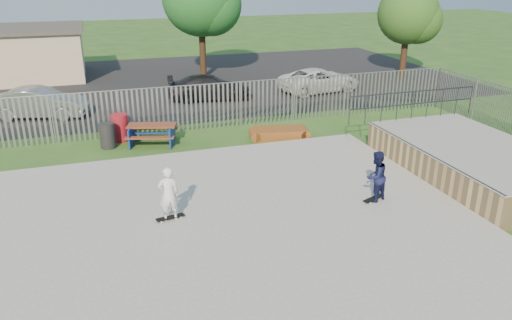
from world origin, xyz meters
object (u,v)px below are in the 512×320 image
object	(u,v)px
car_silver	(39,103)
tree_right	(408,14)
picnic_table	(152,134)
trash_bin_grey	(108,135)
skater_white	(169,194)
car_white	(319,80)
trash_bin_red	(120,128)
skater_navy	(376,176)
funbox	(279,133)
car_dark	(210,88)

from	to	relation	value
car_silver	tree_right	size ratio (longest dim) A/B	0.74
picnic_table	car_silver	xyz separation A→B (m)	(-4.56, 5.35, 0.32)
picnic_table	trash_bin_grey	xyz separation A→B (m)	(-1.73, 0.06, 0.09)
tree_right	car_silver	bearing A→B (deg)	-171.93
skater_white	car_white	bearing A→B (deg)	-129.15
trash_bin_red	tree_right	bearing A→B (deg)	22.60
car_silver	skater_navy	size ratio (longest dim) A/B	2.77
tree_right	funbox	bearing A→B (deg)	-142.22
car_dark	skater_white	xyz separation A→B (m)	(-4.23, -13.26, 0.26)
trash_bin_red	car_dark	xyz separation A→B (m)	(5.04, 5.48, 0.11)
trash_bin_red	car_dark	bearing A→B (deg)	47.39
trash_bin_red	car_dark	distance (m)	7.45
funbox	car_white	distance (m)	8.67
tree_right	car_white	bearing A→B (deg)	-161.61
funbox	car_silver	xyz separation A→B (m)	(-9.69, 6.27, 0.52)
trash_bin_grey	tree_right	size ratio (longest dim) A/B	0.17
skater_navy	tree_right	bearing A→B (deg)	-147.83
trash_bin_grey	car_white	distance (m)	13.36
car_dark	tree_right	world-z (taller)	tree_right
car_silver	funbox	bearing A→B (deg)	-108.20
skater_white	skater_navy	bearing A→B (deg)	173.29
trash_bin_red	trash_bin_grey	bearing A→B (deg)	-126.25
car_silver	skater_white	xyz separation A→B (m)	(4.18, -12.35, 0.20)
car_silver	car_white	world-z (taller)	car_silver
car_white	tree_right	xyz separation A→B (m)	(7.00, 2.33, 3.25)
trash_bin_red	car_white	size ratio (longest dim) A/B	0.24
trash_bin_grey	skater_white	distance (m)	7.20
trash_bin_red	tree_right	distance (m)	20.20
skater_white	funbox	bearing A→B (deg)	-132.43
trash_bin_red	skater_navy	xyz separation A→B (m)	(6.83, -8.46, 0.37)
car_white	tree_right	distance (m)	8.06
tree_right	skater_navy	distance (m)	20.06
car_silver	car_dark	bearing A→B (deg)	-69.10
trash_bin_red	car_silver	xyz separation A→B (m)	(-3.36, 4.57, 0.18)
car_silver	car_white	size ratio (longest dim) A/B	0.91
car_silver	skater_navy	world-z (taller)	skater_navy
picnic_table	funbox	distance (m)	5.21
funbox	car_white	bearing A→B (deg)	64.63
car_silver	skater_white	bearing A→B (deg)	-146.59
car_dark	picnic_table	bearing A→B (deg)	155.48
skater_navy	skater_white	world-z (taller)	same
picnic_table	funbox	xyz separation A→B (m)	(5.12, -0.92, -0.20)
picnic_table	car_dark	bearing A→B (deg)	74.52
car_white	car_silver	bearing A→B (deg)	83.40
trash_bin_red	car_white	distance (m)	12.57
car_silver	skater_white	distance (m)	13.04
trash_bin_red	car_silver	bearing A→B (deg)	126.35
trash_bin_grey	car_white	bearing A→B (deg)	26.91
trash_bin_red	car_white	world-z (taller)	car_white
car_silver	tree_right	distance (m)	22.20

